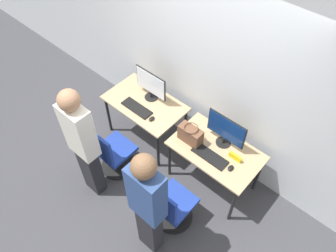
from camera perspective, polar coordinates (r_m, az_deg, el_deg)
ground_plane at (r=4.62m, az=-1.11°, el=-7.96°), size 20.00×20.00×0.00m
wall_back at (r=3.98m, az=6.42°, el=10.39°), size 12.00×0.05×2.80m
desk_left at (r=4.52m, az=-4.00°, el=3.39°), size 1.09×0.67×0.72m
monitor_left at (r=4.37m, az=-3.01°, el=7.21°), size 0.51×0.19×0.44m
keyboard_left at (r=4.39m, az=-5.46°, el=3.14°), size 0.45×0.16×0.02m
mouse_left at (r=4.23m, az=-2.86°, el=1.25°), size 0.06×0.09×0.03m
office_chair_left at (r=4.43m, az=-9.59°, el=-4.83°), size 0.48×0.48×0.86m
person_left at (r=3.81m, az=-14.65°, el=-2.78°), size 0.36×0.23×1.77m
desk_right at (r=4.05m, az=8.29°, el=-4.80°), size 1.09×0.67×0.72m
monitor_right at (r=3.88m, az=10.05°, el=-0.77°), size 0.51×0.19×0.44m
keyboard_right at (r=3.90m, az=7.28°, el=-5.22°), size 0.45×0.16×0.02m
mouse_right at (r=3.84m, az=10.88°, el=-7.19°), size 0.06×0.09×0.03m
office_chair_right at (r=3.98m, az=0.53°, el=-13.88°), size 0.48×0.48×0.86m
person_right at (r=3.30m, az=-3.59°, el=-13.43°), size 0.36×0.23×1.75m
handbag at (r=3.94m, az=3.92°, el=-1.49°), size 0.30×0.18×0.25m
placard_right at (r=3.91m, az=11.62°, el=-5.31°), size 0.16×0.03×0.08m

